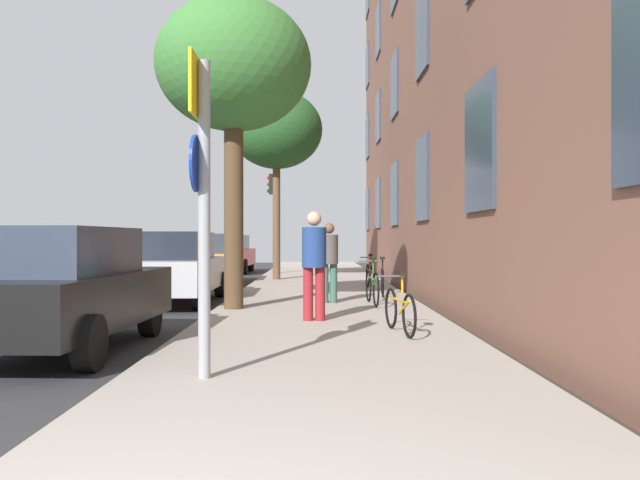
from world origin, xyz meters
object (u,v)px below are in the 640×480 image
Objects in this scene: bicycle_1 at (372,286)px; bicycle_3 at (370,275)px; tree_far at (276,131)px; car_2 at (206,259)px; tree_near at (234,68)px; sign_post at (202,189)px; bicycle_2 at (382,280)px; traffic_light at (274,205)px; pedestrian_1 at (329,257)px; car_1 at (173,267)px; pedestrian_0 at (314,258)px; bicycle_0 at (400,309)px; car_3 at (229,253)px; car_0 at (63,288)px.

bicycle_3 is at bearing 85.65° from bicycle_1.
tree_far is 1.51× the size of car_2.
bicycle_1 is (2.47, -7.91, -4.57)m from tree_far.
tree_near is 8.63m from tree_far.
bicycle_1 is 4.03m from bicycle_3.
sign_post reaches higher than bicycle_2.
sign_post is 18.44m from traffic_light.
car_2 is at bearing -111.63° from traffic_light.
bicycle_3 is at bearing -54.53° from tree_far.
pedestrian_1 is at bearing -60.25° from car_2.
car_1 is (-1.66, 2.04, -3.96)m from tree_near.
car_2 is at bearing 149.09° from bicycle_3.
pedestrian_0 is at bearing -109.54° from bicycle_2.
sign_post is 3.97m from bicycle_0.
pedestrian_0 is 10.11m from car_2.
sign_post is 1.76× the size of bicycle_1.
traffic_light is 12.23m from bicycle_1.
car_3 is (-0.46, 12.43, -0.00)m from car_1.
tree_near reaches higher than car_3.
bicycle_3 is at bearing 72.05° from pedestrian_1.
sign_post is 1.86× the size of pedestrian_1.
bicycle_1 is at bearing -56.28° from car_2.
pedestrian_1 is (1.41, 7.09, -0.88)m from sign_post.
tree_near is 15.15m from car_3.
pedestrian_0 is at bearing -96.27° from pedestrian_1.
traffic_light is 0.89× the size of car_1.
traffic_light is 10.66m from car_1.
bicycle_3 is 0.36× the size of car_1.
tree_far reaches higher than bicycle_1.
car_1 is (-4.86, -0.77, 0.36)m from bicycle_2.
tree_near is 3.37× the size of bicycle_1.
tree_far reaches higher than pedestrian_1.
tree_near is at bearing -150.36° from pedestrian_1.
bicycle_1 is 1.11× the size of bicycle_2.
car_1 is 5.67m from car_2.
bicycle_0 is 0.39× the size of car_0.
bicycle_2 is 0.36× the size of car_1.
bicycle_0 is at bearing -89.36° from bicycle_1.
car_1 and car_2 have the same top height.
car_0 is at bearing -98.90° from tree_far.
car_0 is at bearing -125.60° from bicycle_2.
car_0 is (-4.89, -6.83, 0.36)m from bicycle_2.
tree_near reaches higher than bicycle_2.
car_2 reaches higher than bicycle_3.
traffic_light is at bearing 91.65° from sign_post.
car_2 reaches higher than bicycle_2.
tree_near reaches higher than bicycle_1.
traffic_light reaches higher than bicycle_3.
sign_post is at bearing -101.20° from pedestrian_1.
bicycle_3 is 6.72m from pedestrian_0.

